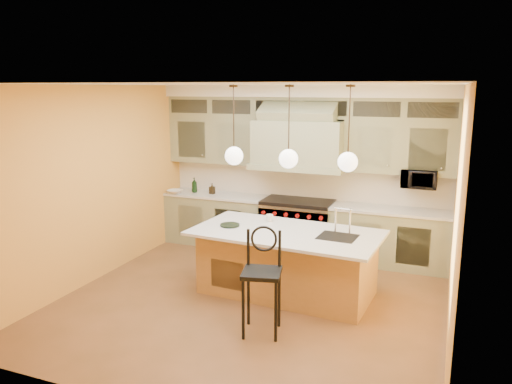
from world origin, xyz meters
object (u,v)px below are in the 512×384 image
at_px(range, 298,227).
at_px(microwave, 419,179).
at_px(counter_stool, 262,274).
at_px(kitchen_island, 287,261).

xyz_separation_m(range, microwave, (1.95, 0.11, 0.96)).
relative_size(range, counter_stool, 0.95).
bearing_deg(microwave, kitchen_island, -131.34).
bearing_deg(range, kitchen_island, -77.89).
relative_size(range, microwave, 2.21).
bearing_deg(counter_stool, range, 85.54).
distance_m(range, microwave, 2.18).
bearing_deg(microwave, counter_stool, -116.78).
xyz_separation_m(kitchen_island, microwave, (1.59, 1.80, 0.98)).
height_order(kitchen_island, counter_stool, kitchen_island).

